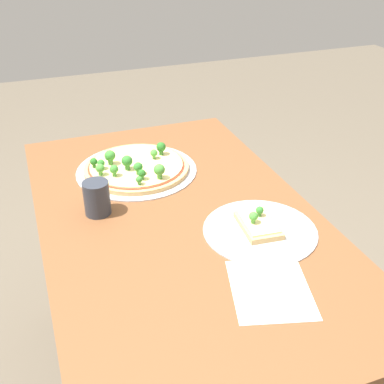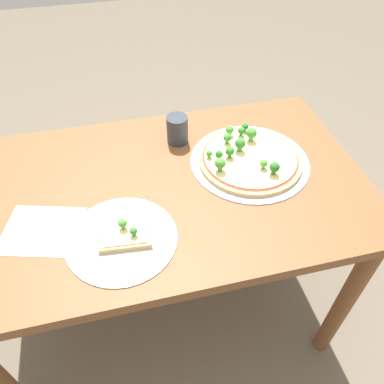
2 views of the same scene
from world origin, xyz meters
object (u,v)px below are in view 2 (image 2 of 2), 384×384
at_px(dining_table, 164,209).
at_px(pizza_tray_whole, 249,158).
at_px(drinking_cup, 177,129).
at_px(pizza_tray_slice, 123,237).

height_order(dining_table, pizza_tray_whole, pizza_tray_whole).
distance_m(pizza_tray_whole, drinking_cup, 0.26).
height_order(pizza_tray_whole, pizza_tray_slice, pizza_tray_whole).
bearing_deg(dining_table, pizza_tray_whole, 8.81).
relative_size(dining_table, pizza_tray_slice, 4.20).
bearing_deg(drinking_cup, dining_table, -113.98).
xyz_separation_m(pizza_tray_whole, drinking_cup, (-0.20, 0.16, 0.03)).
xyz_separation_m(dining_table, pizza_tray_slice, (-0.14, -0.18, 0.12)).
height_order(pizza_tray_whole, drinking_cup, drinking_cup).
xyz_separation_m(pizza_tray_slice, drinking_cup, (0.23, 0.38, 0.04)).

